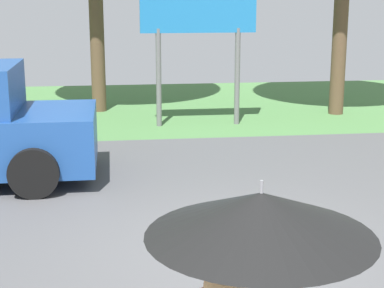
% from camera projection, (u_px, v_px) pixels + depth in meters
% --- Properties ---
extents(ground_plane, '(40.00, 22.00, 0.20)m').
position_uv_depth(ground_plane, '(206.00, 184.00, 10.27)').
color(ground_plane, '#4C4C4F').
extents(roadside_billboard, '(2.60, 0.12, 3.50)m').
position_uv_depth(roadside_billboard, '(198.00, 12.00, 13.96)').
color(roadside_billboard, slate).
rests_on(roadside_billboard, ground_plane).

